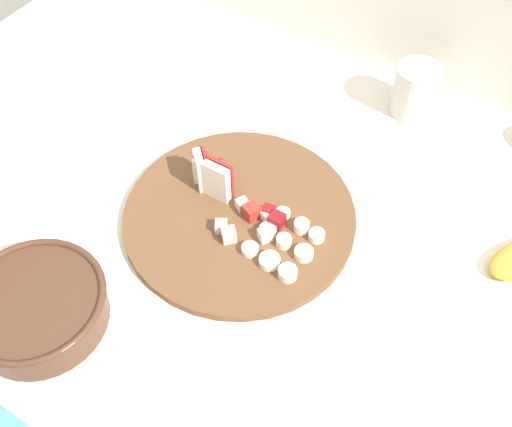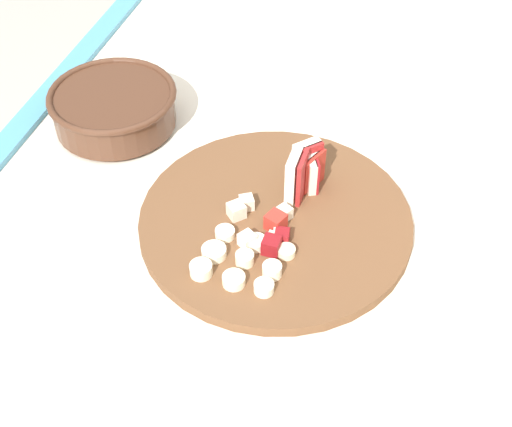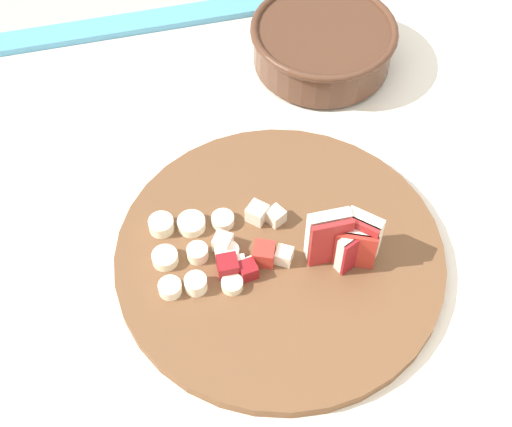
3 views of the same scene
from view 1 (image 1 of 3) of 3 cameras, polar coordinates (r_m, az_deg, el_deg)
name	(u,v)px [view 1 (image 1 of 3)]	position (r m, az deg, el deg)	size (l,w,h in m)	color
ground	(235,415)	(1.71, -2.04, -18.74)	(10.00, 10.00, 0.00)	#B2ADA3
tiled_countertop	(229,339)	(1.29, -2.64, -11.92)	(1.27, 0.87, 0.92)	silver
tile_backsplash	(335,142)	(1.37, 7.57, 6.78)	(2.40, 0.04, 1.31)	silver
cutting_board	(240,216)	(0.88, -1.58, -0.26)	(0.34, 0.34, 0.01)	brown
apple_wedge_fan	(209,173)	(0.89, -4.48, 3.88)	(0.07, 0.04, 0.07)	#A32323
apple_dice_pile	(255,219)	(0.86, -0.09, -0.56)	(0.09, 0.09, 0.02)	beige
banana_slice_rows	(285,245)	(0.83, 2.84, -3.07)	(0.09, 0.11, 0.02)	white
ceramic_bowl	(37,308)	(0.81, -20.26, -8.45)	(0.18, 0.18, 0.06)	#4C2D1E
small_jar	(415,91)	(1.06, 15.03, 11.31)	(0.08, 0.08, 0.09)	beige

